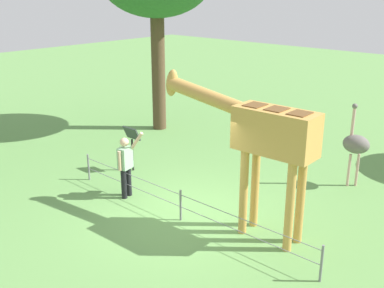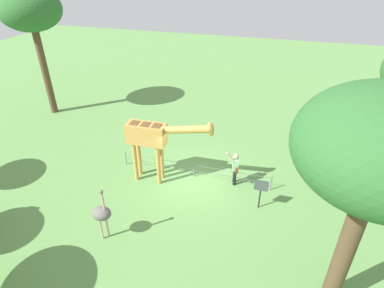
{
  "view_description": "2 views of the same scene",
  "coord_description": "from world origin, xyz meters",
  "px_view_note": "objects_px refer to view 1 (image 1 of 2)",
  "views": [
    {
      "loc": [
        -6.62,
        7.16,
        5.13
      ],
      "look_at": [
        0.65,
        -0.86,
        1.42
      ],
      "focal_mm": 43.56,
      "sensor_mm": 36.0,
      "label": 1
    },
    {
      "loc": [
        3.29,
        -11.24,
        8.96
      ],
      "look_at": [
        -0.08,
        0.15,
        1.81
      ],
      "focal_mm": 29.55,
      "sensor_mm": 36.0,
      "label": 2
    }
  ],
  "objects_px": {
    "giraffe": "(261,135)",
    "info_sign": "(132,139)",
    "visitor": "(126,164)",
    "ostrich": "(356,144)"
  },
  "relations": [
    {
      "from": "giraffe",
      "to": "info_sign",
      "type": "relative_size",
      "value": 2.91
    },
    {
      "from": "giraffe",
      "to": "ostrich",
      "type": "relative_size",
      "value": 1.71
    },
    {
      "from": "ostrich",
      "to": "visitor",
      "type": "bearing_deg",
      "value": 48.74
    },
    {
      "from": "giraffe",
      "to": "info_sign",
      "type": "height_order",
      "value": "giraffe"
    },
    {
      "from": "visitor",
      "to": "info_sign",
      "type": "xyz_separation_m",
      "value": [
        1.25,
        -1.28,
        0.05
      ]
    },
    {
      "from": "visitor",
      "to": "info_sign",
      "type": "bearing_deg",
      "value": -45.75
    },
    {
      "from": "giraffe",
      "to": "info_sign",
      "type": "distance_m",
      "value": 4.94
    },
    {
      "from": "ostrich",
      "to": "info_sign",
      "type": "xyz_separation_m",
      "value": [
        5.2,
        3.22,
        -0.23
      ]
    },
    {
      "from": "visitor",
      "to": "ostrich",
      "type": "distance_m",
      "value": 6.0
    },
    {
      "from": "ostrich",
      "to": "info_sign",
      "type": "distance_m",
      "value": 6.12
    }
  ]
}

